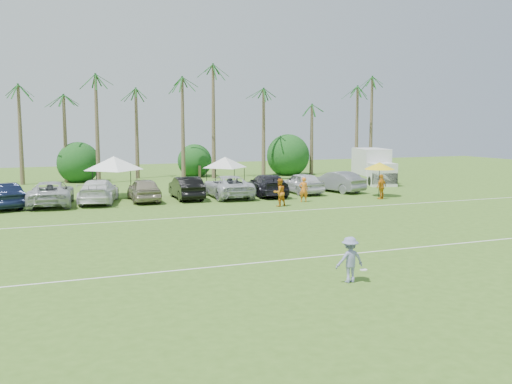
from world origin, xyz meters
name	(u,v)px	position (x,y,z in m)	size (l,w,h in m)	color
ground	(319,271)	(0.00, 0.00, 0.00)	(120.00, 120.00, 0.00)	#3E651E
field_lines	(247,233)	(0.00, 8.00, 0.01)	(80.00, 12.10, 0.01)	white
palm_tree_2	(7,84)	(-12.00, 38.00, 9.21)	(2.40, 2.40, 10.90)	brown
palm_tree_3	(53,75)	(-8.00, 38.00, 10.06)	(2.40, 2.40, 11.90)	brown
palm_tree_4	(98,104)	(-4.00, 38.00, 7.48)	(2.40, 2.40, 8.90)	brown
palm_tree_5	(140,96)	(0.00, 38.00, 8.35)	(2.40, 2.40, 9.90)	brown
palm_tree_6	(179,88)	(4.00, 38.00, 9.21)	(2.40, 2.40, 10.90)	brown
palm_tree_7	(217,80)	(8.00, 38.00, 10.06)	(2.40, 2.40, 11.90)	brown
palm_tree_8	(262,106)	(13.00, 38.00, 7.48)	(2.40, 2.40, 8.90)	brown
palm_tree_9	(304,98)	(18.00, 38.00, 8.35)	(2.40, 2.40, 9.90)	brown
palm_tree_10	(344,91)	(23.00, 38.00, 9.21)	(2.40, 2.40, 10.90)	brown
palm_tree_11	(375,85)	(27.00, 38.00, 10.06)	(2.40, 2.40, 11.90)	brown
bush_tree_1	(78,163)	(-6.00, 39.00, 1.80)	(4.00, 4.00, 4.00)	brown
bush_tree_2	(197,160)	(6.00, 39.00, 1.80)	(4.00, 4.00, 4.00)	brown
bush_tree_3	(284,158)	(16.00, 39.00, 1.80)	(4.00, 4.00, 4.00)	brown
sideline_player_a	(304,190)	(7.99, 17.62, 0.89)	(0.65, 0.43, 1.79)	orange
sideline_player_b	(279,192)	(5.48, 16.25, 0.95)	(0.92, 0.72, 1.90)	orange
sideline_player_c	(381,187)	(14.09, 16.86, 0.93)	(1.09, 0.46, 1.87)	orange
box_truck	(374,165)	(19.81, 26.75, 1.74)	(3.81, 6.68, 3.25)	silver
canopy_tent_left	(114,156)	(-4.35, 25.30, 3.14)	(4.52, 4.52, 3.66)	black
canopy_tent_right	(225,157)	(5.30, 27.45, 2.77)	(4.00, 4.00, 3.24)	black
market_umbrella	(380,166)	(14.72, 18.14, 2.39)	(2.39, 2.39, 2.66)	black
frisbee_player	(350,260)	(0.25, -1.83, 0.82)	(1.13, 0.64, 1.65)	#7D82B2
parked_car_1	(0,196)	(-12.22, 22.25, 0.85)	(1.79, 5.13, 1.69)	black
parked_car_2	(51,193)	(-9.04, 22.37, 0.85)	(2.81, 6.08, 1.69)	#B2B4B6
parked_car_3	(98,191)	(-5.85, 22.45, 0.85)	(2.37, 5.83, 1.69)	white
parked_car_4	(144,190)	(-2.67, 22.16, 0.85)	(2.00, 4.96, 1.69)	gray
parked_car_5	(186,188)	(0.51, 22.27, 0.85)	(1.79, 5.13, 1.69)	black
parked_car_6	(228,186)	(3.70, 21.97, 0.85)	(2.81, 6.08, 1.69)	silver
parked_car_7	(267,185)	(6.88, 21.90, 0.85)	(2.37, 5.83, 1.69)	black
parked_car_8	(302,183)	(10.06, 22.20, 0.85)	(2.00, 4.96, 1.69)	silver
parked_car_9	(336,182)	(13.25, 22.16, 0.85)	(1.79, 5.13, 1.69)	gray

